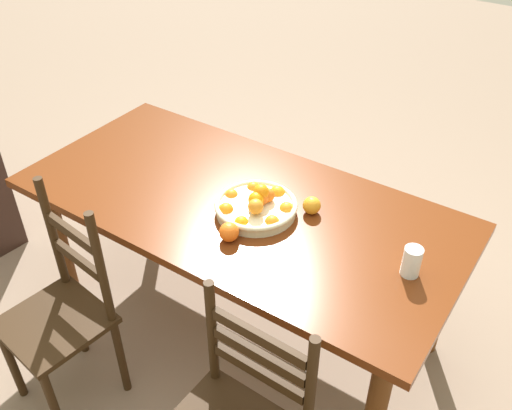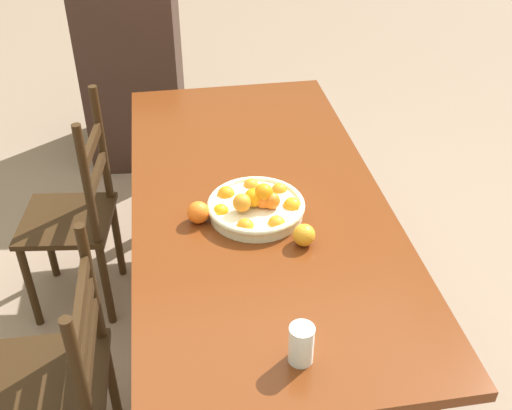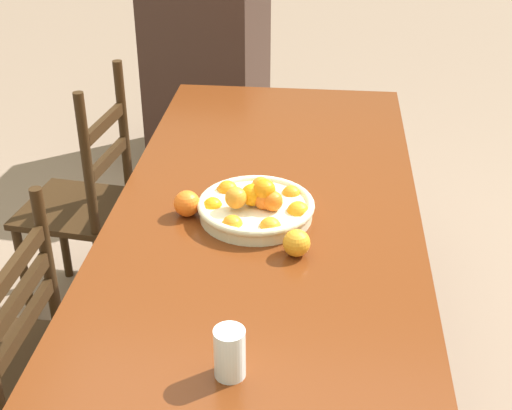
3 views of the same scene
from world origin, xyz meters
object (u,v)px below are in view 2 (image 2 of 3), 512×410
at_px(chair_by_cabinet, 76,219).
at_px(dining_table, 258,215).
at_px(orange_loose_1, 198,212).
at_px(drinking_glass, 301,344).
at_px(fruit_bowl, 257,206).
at_px(chair_near_window, 51,384).
at_px(cabinet, 135,67).
at_px(orange_loose_0, 304,235).

bearing_deg(chair_by_cabinet, dining_table, 71.74).
height_order(dining_table, orange_loose_1, orange_loose_1).
distance_m(dining_table, drinking_glass, 0.81).
bearing_deg(chair_by_cabinet, fruit_bowl, 63.95).
xyz_separation_m(chair_near_window, chair_by_cabinet, (0.87, -0.02, 0.02)).
distance_m(cabinet, orange_loose_1, 1.95).
bearing_deg(orange_loose_1, fruit_bowl, -87.41).
bearing_deg(chair_near_window, drinking_glass, 70.95).
distance_m(chair_near_window, orange_loose_1, 0.74).
relative_size(fruit_bowl, drinking_glass, 2.90).
height_order(dining_table, cabinet, cabinet).
bearing_deg(chair_near_window, dining_table, 125.60).
bearing_deg(dining_table, chair_near_window, 124.38).
bearing_deg(chair_near_window, orange_loose_0, 104.89).
relative_size(dining_table, drinking_glass, 16.25).
bearing_deg(orange_loose_1, chair_near_window, 126.73).
xyz_separation_m(orange_loose_0, drinking_glass, (-0.49, 0.12, 0.02)).
relative_size(chair_near_window, chair_by_cabinet, 0.92).
relative_size(chair_by_cabinet, orange_loose_1, 12.62).
relative_size(cabinet, fruit_bowl, 3.06).
xyz_separation_m(chair_by_cabinet, orange_loose_1, (-0.48, -0.51, 0.32)).
bearing_deg(chair_near_window, orange_loose_1, 127.95).
bearing_deg(drinking_glass, cabinet, 10.06).
height_order(chair_by_cabinet, fruit_bowl, chair_by_cabinet).
xyz_separation_m(dining_table, orange_loose_0, (-0.31, -0.11, 0.13)).
distance_m(fruit_bowl, orange_loose_1, 0.21).
bearing_deg(chair_by_cabinet, chair_near_window, 5.93).
bearing_deg(drinking_glass, fruit_bowl, 0.85).
distance_m(fruit_bowl, orange_loose_0, 0.23).
bearing_deg(dining_table, orange_loose_0, -161.13).
relative_size(chair_by_cabinet, orange_loose_0, 13.12).
relative_size(cabinet, drinking_glass, 8.88).
height_order(chair_near_window, orange_loose_0, chair_near_window).
bearing_deg(dining_table, drinking_glass, 179.00).
height_order(chair_near_window, fruit_bowl, chair_near_window).
height_order(dining_table, fruit_bowl, fruit_bowl).
distance_m(chair_by_cabinet, fruit_bowl, 0.91).
bearing_deg(orange_loose_1, chair_by_cabinet, 46.55).
distance_m(orange_loose_1, drinking_glass, 0.71).
bearing_deg(chair_by_cabinet, drinking_glass, 39.56).
bearing_deg(dining_table, fruit_bowl, 168.43).
relative_size(fruit_bowl, orange_loose_1, 4.42).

